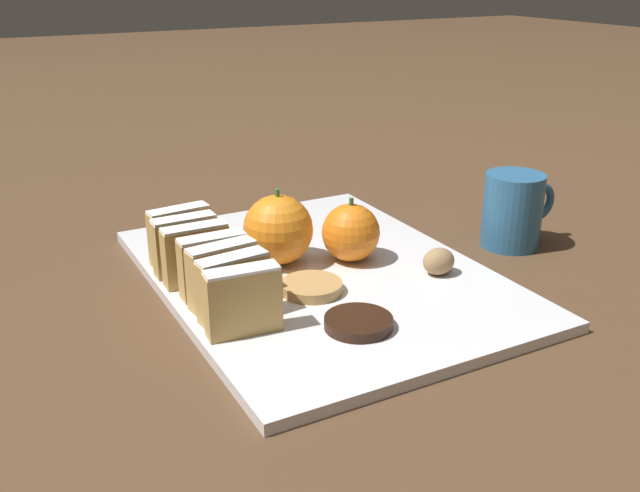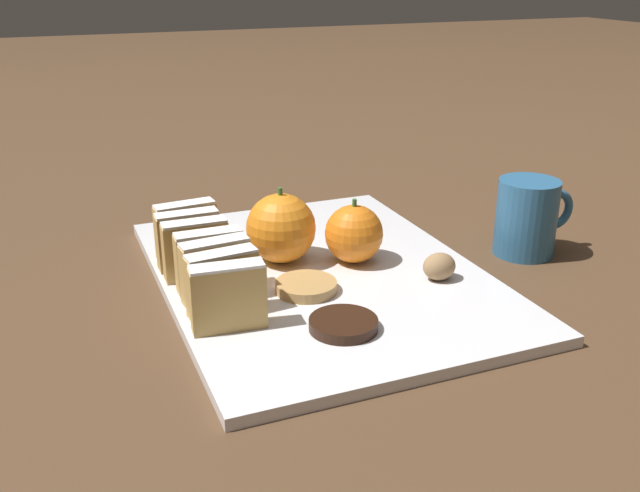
% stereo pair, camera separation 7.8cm
% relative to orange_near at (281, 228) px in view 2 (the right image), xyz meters
% --- Properties ---
extents(ground_plane, '(6.00, 6.00, 0.00)m').
position_rel_orange_near_xyz_m(ground_plane, '(0.03, -0.04, -0.05)').
color(ground_plane, '#513823').
extents(serving_platter, '(0.34, 0.46, 0.01)m').
position_rel_orange_near_xyz_m(serving_platter, '(0.03, -0.04, -0.05)').
color(serving_platter, white).
rests_on(serving_platter, ground_plane).
extents(stollen_slice_front, '(0.07, 0.03, 0.06)m').
position_rel_orange_near_xyz_m(stollen_slice_front, '(-0.10, -0.13, -0.01)').
color(stollen_slice_front, tan).
rests_on(stollen_slice_front, serving_platter).
extents(stollen_slice_second, '(0.07, 0.03, 0.06)m').
position_rel_orange_near_xyz_m(stollen_slice_second, '(-0.10, -0.10, -0.01)').
color(stollen_slice_second, tan).
rests_on(stollen_slice_second, serving_platter).
extents(stollen_slice_third, '(0.07, 0.03, 0.06)m').
position_rel_orange_near_xyz_m(stollen_slice_third, '(-0.09, -0.07, -0.01)').
color(stollen_slice_third, tan).
rests_on(stollen_slice_third, serving_platter).
extents(stollen_slice_fourth, '(0.07, 0.02, 0.06)m').
position_rel_orange_near_xyz_m(stollen_slice_fourth, '(-0.09, -0.04, -0.01)').
color(stollen_slice_fourth, tan).
rests_on(stollen_slice_fourth, serving_platter).
extents(stollen_slice_fifth, '(0.07, 0.02, 0.06)m').
position_rel_orange_near_xyz_m(stollen_slice_fifth, '(-0.10, -0.01, -0.01)').
color(stollen_slice_fifth, tan).
rests_on(stollen_slice_fifth, serving_platter).
extents(stollen_slice_sixth, '(0.07, 0.02, 0.06)m').
position_rel_orange_near_xyz_m(stollen_slice_sixth, '(-0.10, 0.02, -0.01)').
color(stollen_slice_sixth, tan).
rests_on(stollen_slice_sixth, serving_platter).
extents(stollen_slice_back, '(0.07, 0.03, 0.06)m').
position_rel_orange_near_xyz_m(stollen_slice_back, '(-0.10, 0.05, -0.01)').
color(stollen_slice_back, tan).
rests_on(stollen_slice_back, serving_platter).
extents(orange_near, '(0.08, 0.08, 0.09)m').
position_rel_orange_near_xyz_m(orange_near, '(0.00, 0.00, 0.00)').
color(orange_near, orange).
rests_on(orange_near, serving_platter).
extents(orange_far, '(0.07, 0.07, 0.07)m').
position_rel_orange_near_xyz_m(orange_far, '(0.08, -0.03, -0.01)').
color(orange_far, orange).
rests_on(orange_far, serving_platter).
extents(walnut, '(0.04, 0.03, 0.03)m').
position_rel_orange_near_xyz_m(walnut, '(0.14, -0.11, -0.02)').
color(walnut, '#9E7A51').
rests_on(walnut, serving_platter).
extents(chocolate_cookie, '(0.07, 0.07, 0.01)m').
position_rel_orange_near_xyz_m(chocolate_cookie, '(-0.00, -0.18, -0.03)').
color(chocolate_cookie, black).
rests_on(chocolate_cookie, serving_platter).
extents(gingerbread_cookie, '(0.06, 0.06, 0.01)m').
position_rel_orange_near_xyz_m(gingerbread_cookie, '(-0.00, -0.09, -0.03)').
color(gingerbread_cookie, tan).
rests_on(gingerbread_cookie, serving_platter).
extents(evergreen_sprig, '(0.05, 0.05, 0.05)m').
position_rel_orange_near_xyz_m(evergreen_sprig, '(0.03, 0.08, -0.01)').
color(evergreen_sprig, '#2D7538').
rests_on(evergreen_sprig, serving_platter).
extents(coffee_mug, '(0.10, 0.07, 0.09)m').
position_rel_orange_near_xyz_m(coffee_mug, '(0.29, -0.06, -0.01)').
color(coffee_mug, '#2D6693').
rests_on(coffee_mug, ground_plane).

